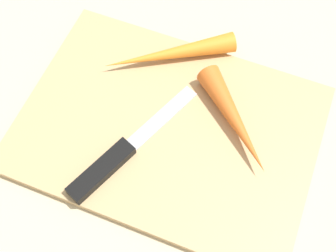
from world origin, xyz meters
name	(u,v)px	position (x,y,z in m)	size (l,w,h in m)	color
ground_plane	(168,130)	(0.00, 0.00, 0.00)	(1.40, 1.40, 0.00)	#C6B793
cutting_board	(168,128)	(0.00, 0.00, 0.01)	(0.36, 0.26, 0.01)	tan
knife	(110,163)	(-0.04, -0.07, 0.02)	(0.09, 0.19, 0.01)	#B7B7BC
carrot_long	(170,54)	(-0.03, 0.09, 0.03)	(0.03, 0.03, 0.17)	orange
carrot_short	(235,120)	(0.07, 0.03, 0.03)	(0.03, 0.03, 0.15)	orange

